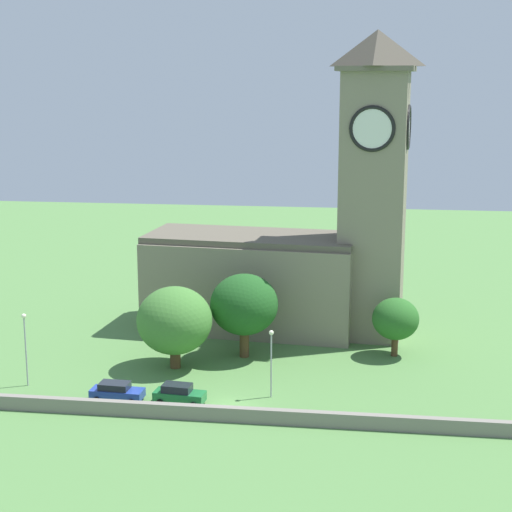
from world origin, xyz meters
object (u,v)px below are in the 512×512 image
object	(u,v)px
church	(295,247)
streetlamp_west_mid	(271,352)
tree_by_tower	(396,319)
car_blue	(117,391)
car_green	(179,394)
tree_churchyard	(174,321)
tree_riverside_east	(244,305)
streetlamp_west_end	(25,338)

from	to	relation	value
church	streetlamp_west_mid	size ratio (longest dim) A/B	5.28
church	tree_by_tower	world-z (taller)	church
church	car_blue	world-z (taller)	church
car_green	church	bearing A→B (deg)	70.79
car_blue	tree_by_tower	distance (m)	29.22
tree_churchyard	tree_riverside_east	bearing A→B (deg)	33.65
church	car_blue	bearing A→B (deg)	-120.76
car_blue	streetlamp_west_mid	xyz separation A→B (m)	(13.39, 2.64, 3.38)
church	car_green	bearing A→B (deg)	-109.21
streetlamp_west_mid	tree_by_tower	xyz separation A→B (m)	(11.22, 12.81, -0.31)
streetlamp_west_end	streetlamp_west_mid	distance (m)	22.64
streetlamp_west_end	tree_by_tower	size ratio (longest dim) A/B	1.14
streetlamp_west_end	streetlamp_west_mid	xyz separation A→B (m)	(22.63, 0.23, -0.40)
streetlamp_west_end	tree_churchyard	bearing A→B (deg)	27.93
car_green	tree_by_tower	bearing A→B (deg)	39.28
car_green	streetlamp_west_mid	world-z (taller)	streetlamp_west_mid
streetlamp_west_end	tree_riverside_east	size ratio (longest dim) A/B	0.80
car_blue	streetlamp_west_end	distance (m)	10.27
tree_by_tower	tree_churchyard	world-z (taller)	tree_churchyard
car_blue	car_green	xyz separation A→B (m)	(5.63, -0.07, 0.08)
church	car_green	size ratio (longest dim) A/B	7.14
streetlamp_west_end	tree_churchyard	xyz separation A→B (m)	(12.42, 6.59, 0.18)
streetlamp_west_mid	tree_by_tower	size ratio (longest dim) A/B	1.02
tree_by_tower	tree_churchyard	xyz separation A→B (m)	(-21.44, -6.46, 0.89)
streetlamp_west_end	streetlamp_west_mid	size ratio (longest dim) A/B	1.11
car_blue	streetlamp_west_mid	bearing A→B (deg)	11.14
car_blue	tree_churchyard	world-z (taller)	tree_churchyard
tree_riverside_east	church	bearing A→B (deg)	66.57
car_blue	streetlamp_west_end	world-z (taller)	streetlamp_west_end
streetlamp_west_end	car_green	bearing A→B (deg)	-9.45
streetlamp_west_mid	car_green	bearing A→B (deg)	-160.75
streetlamp_west_end	tree_churchyard	world-z (taller)	tree_churchyard
streetlamp_west_mid	tree_riverside_east	distance (m)	11.30
church	tree_riverside_east	bearing A→B (deg)	-113.43
tree_by_tower	car_blue	bearing A→B (deg)	-147.89
church	streetlamp_west_mid	distance (m)	20.99
car_green	tree_by_tower	world-z (taller)	tree_by_tower
car_blue	tree_riverside_east	size ratio (longest dim) A/B	0.55
streetlamp_west_mid	tree_churchyard	world-z (taller)	tree_churchyard
car_green	tree_riverside_east	distance (m)	14.47
car_blue	tree_churchyard	distance (m)	10.33
tree_by_tower	tree_riverside_east	world-z (taller)	tree_riverside_east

